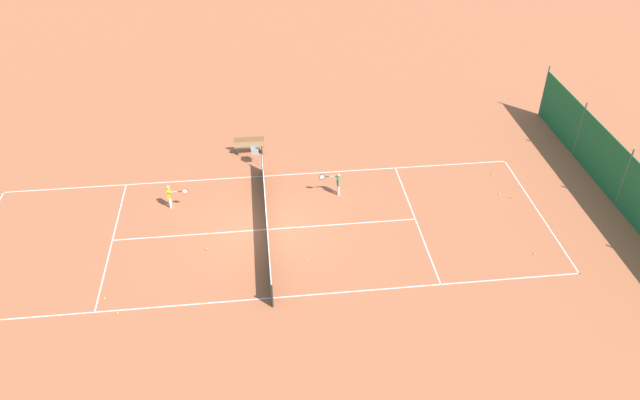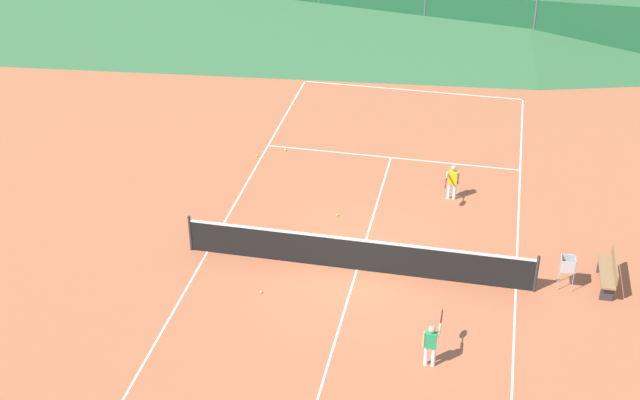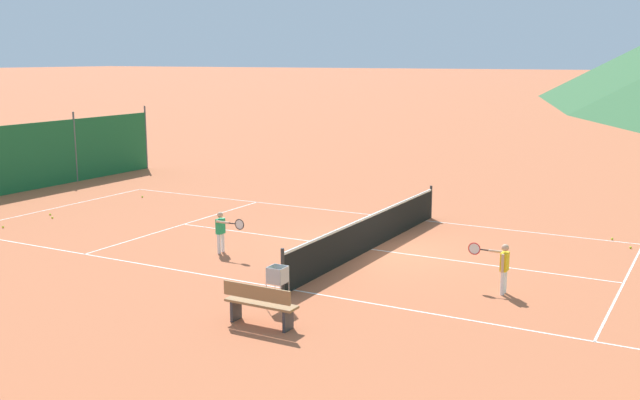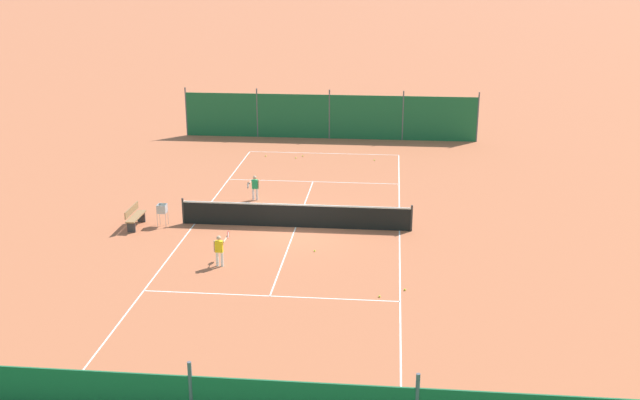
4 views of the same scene
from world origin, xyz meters
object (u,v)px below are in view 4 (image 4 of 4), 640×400
player_near_baseline (254,186)px  tennis_ball_mid_court (405,290)px  tennis_ball_far_corner (315,251)px  tennis_ball_alley_right (380,296)px  tennis_ball_service_box (303,156)px  tennis_ball_by_net_left (374,160)px  tennis_ball_alley_left (266,156)px  tennis_ball_near_corner (353,216)px  ball_hopper (162,210)px  player_far_baseline (220,248)px  tennis_ball_by_net_right (296,158)px  tennis_net (296,215)px  courtside_bench (135,216)px

player_near_baseline → tennis_ball_mid_court: (-6.50, 8.86, -0.62)m
tennis_ball_far_corner → tennis_ball_alley_right: bearing=123.9°
tennis_ball_service_box → tennis_ball_by_net_left: bearing=172.6°
tennis_ball_alley_right → tennis_ball_by_net_left: 16.77m
tennis_ball_alley_left → tennis_ball_near_corner: 10.75m
tennis_ball_service_box → tennis_ball_near_corner: bearing=108.7°
tennis_ball_alley_right → ball_hopper: bearing=-33.6°
player_far_baseline → tennis_ball_near_corner: 7.11m
player_near_baseline → tennis_ball_alley_right: (-5.70, 9.44, -0.62)m
tennis_ball_by_net_right → tennis_ball_by_net_left: (-4.18, 0.04, 0.00)m
tennis_ball_mid_court → tennis_ball_alley_left: bearing=-66.1°
tennis_ball_mid_court → player_near_baseline: bearing=-53.7°
tennis_net → tennis_ball_alley_left: bearing=-74.4°
tennis_net → ball_hopper: 5.32m
tennis_ball_mid_court → tennis_ball_by_net_right: size_ratio=1.00×
tennis_ball_mid_court → tennis_ball_by_net_left: (1.45, -16.18, 0.00)m
tennis_ball_alley_right → ball_hopper: (8.76, -5.81, 0.62)m
tennis_ball_by_net_left → courtside_bench: courtside_bench is taller
tennis_ball_alley_right → tennis_ball_near_corner: size_ratio=1.00×
tennis_ball_alley_left → tennis_ball_near_corner: same height
tennis_ball_alley_left → tennis_ball_mid_court: 18.02m
tennis_ball_alley_right → ball_hopper: ball_hopper is taller
tennis_ball_near_corner → ball_hopper: ball_hopper is taller
player_near_baseline → player_far_baseline: bearing=91.1°
player_near_baseline → ball_hopper: (3.05, 3.63, 0.00)m
ball_hopper → tennis_net: bearing=-176.3°
tennis_ball_mid_court → tennis_ball_alley_right: 0.99m
tennis_ball_far_corner → tennis_ball_near_corner: (-1.18, -4.03, 0.00)m
tennis_ball_alley_left → tennis_ball_mid_court: same height
tennis_ball_by_net_left → tennis_ball_near_corner: bearing=86.1°
tennis_ball_service_box → tennis_ball_far_corner: 13.78m
tennis_ball_by_net_right → tennis_net: bearing=97.4°
tennis_ball_alley_left → tennis_ball_by_net_left: 5.86m
tennis_ball_alley_right → tennis_ball_by_net_right: 17.48m
tennis_net → player_near_baseline: 3.99m
tennis_ball_service_box → courtside_bench: 12.85m
tennis_ball_alley_left → ball_hopper: bearing=78.7°
tennis_ball_alley_left → tennis_ball_by_net_right: 1.69m
tennis_net → player_far_baseline: size_ratio=8.17×
ball_hopper → tennis_ball_alley_left: bearing=-101.3°
player_far_baseline → courtside_bench: 5.52m
player_far_baseline → tennis_ball_near_corner: player_far_baseline is taller
tennis_net → tennis_ball_alley_right: 7.07m
tennis_ball_by_net_right → courtside_bench: size_ratio=0.04×
tennis_ball_far_corner → tennis_ball_by_net_right: (2.39, -13.16, 0.00)m
tennis_ball_mid_court → tennis_ball_by_net_right: same height
tennis_net → tennis_ball_service_box: 11.17m
tennis_ball_service_box → ball_hopper: 12.23m
tennis_ball_far_corner → tennis_ball_by_net_right: bearing=-79.7°
player_near_baseline → tennis_ball_alley_left: size_ratio=16.82×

